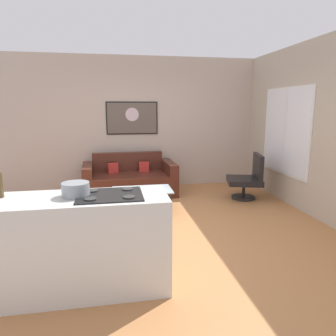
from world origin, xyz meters
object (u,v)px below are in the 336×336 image
(coffee_table, at_px, (142,191))
(mixing_bowl, at_px, (76,190))
(wall_painting, at_px, (132,118))
(couch, at_px, (130,181))
(armchair, at_px, (249,178))

(coffee_table, distance_m, mixing_bowl, 2.26)
(coffee_table, xyz_separation_m, mixing_bowl, (-0.80, -2.03, 0.61))
(coffee_table, bearing_deg, wall_painting, 90.87)
(coffee_table, height_order, mixing_bowl, mixing_bowl)
(wall_painting, bearing_deg, coffee_table, -89.13)
(couch, height_order, mixing_bowl, mixing_bowl)
(couch, xyz_separation_m, armchair, (2.23, -0.70, 0.12))
(couch, distance_m, coffee_table, 1.19)
(couch, bearing_deg, coffee_table, -83.14)
(mixing_bowl, xyz_separation_m, wall_painting, (0.77, 3.78, 0.53))
(mixing_bowl, bearing_deg, armchair, 40.86)
(wall_painting, bearing_deg, couch, -101.31)
(coffee_table, height_order, wall_painting, wall_painting)
(couch, distance_m, mixing_bowl, 3.35)
(mixing_bowl, bearing_deg, couch, 78.37)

